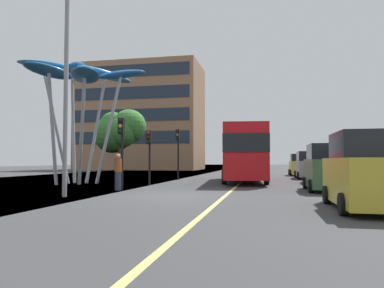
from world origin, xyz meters
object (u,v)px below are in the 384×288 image
Objects in this scene: leaf_sculpture at (84,81)px; traffic_light_kerb_far at (149,145)px; traffic_light_island_mid at (178,143)px; car_side_street at (308,166)px; pedestrian at (118,172)px; traffic_light_kerb_near at (122,138)px; car_parked_far at (322,169)px; red_bus at (244,151)px; street_lamp at (73,62)px; car_parked_near at (365,173)px; car_parked_mid at (328,169)px; car_far_side at (299,165)px.

leaf_sculpture is 2.58× the size of traffic_light_kerb_far.
leaf_sculpture is 2.18× the size of traffic_light_island_mid.
car_side_street is 17.33m from pedestrian.
traffic_light_kerb_near is 0.86× the size of car_parked_far.
street_lamp is at bearing -117.20° from red_bus.
car_side_street is at bearing 57.82° from street_lamp.
car_parked_near is 1.09× the size of car_parked_mid.
car_side_street is (-0.17, 6.38, 0.08)m from car_parked_far.
leaf_sculpture is 2.01× the size of car_parked_far.
traffic_light_kerb_near is 0.82× the size of car_parked_near.
traffic_light_kerb_far is at bearing -160.31° from car_parked_far.
car_parked_mid is at bearing -11.53° from leaf_sculpture.
pedestrian is (0.56, 3.29, -4.50)m from street_lamp.
car_parked_near is (9.82, -5.37, -1.50)m from traffic_light_kerb_near.
traffic_light_kerb_far is at bearing 167.02° from car_parked_mid.
pedestrian is (-9.88, -1.71, -0.15)m from car_parked_mid.
car_side_street is 20.83m from street_lamp.
car_side_street reaches higher than car_far_side.
car_parked_near is at bearing -9.53° from street_lamp.
car_parked_far is at bearing -11.08° from red_bus.
pedestrian is (-0.49, -10.08, -1.84)m from traffic_light_island_mid.
leaf_sculpture is at bearing -168.67° from car_parked_far.
car_far_side is at bearing 91.47° from car_parked_far.
car_parked_near is 18.99m from car_side_street.
car_far_side is at bearing 46.29° from traffic_light_island_mid.
traffic_light_kerb_near reaches higher than pedestrian.
car_parked_near is 25.19m from car_far_side.
traffic_light_kerb_far is 13.17m from car_parked_near.
car_parked_far is at bearing 84.50° from car_parked_mid.
street_lamp is (-10.84, -17.23, 4.38)m from car_side_street.
pedestrian is (-10.45, -7.57, -0.05)m from car_parked_far.
car_parked_mid is at bearing -95.50° from car_parked_far.
car_side_street is at bearing 48.62° from red_bus.
traffic_light_kerb_near is at bearing -117.01° from car_far_side.
traffic_light_island_mid is at bearing 87.21° from pedestrian.
street_lamp reaches higher than car_far_side.
car_parked_mid is 2.22× the size of pedestrian.
pedestrian is (-9.84, 5.03, -0.17)m from car_parked_near.
car_parked_mid is (9.39, -8.37, -1.69)m from traffic_light_island_mid.
car_parked_far is 6.38m from car_side_street.
traffic_light_island_mid is at bearing 165.85° from car_parked_far.
traffic_light_kerb_near is (4.36, -4.27, -3.96)m from leaf_sculpture.
pedestrian is at bearing -144.07° from car_parked_far.
leaf_sculpture is at bearing -132.92° from car_far_side.
traffic_light_kerb_far is 1.81× the size of pedestrian.
traffic_light_kerb_near is 17.11m from car_side_street.
leaf_sculpture is 15.51m from car_parked_mid.
red_bus is 10.23m from pedestrian.
leaf_sculpture is at bearing 115.54° from street_lamp.
car_side_street is at bearing 88.67° from car_parked_near.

